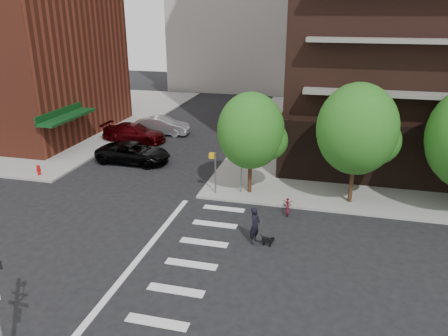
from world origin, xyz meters
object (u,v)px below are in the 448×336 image
object	(u,v)px
fire_hydrant	(39,169)
parked_car_maroon	(134,133)
parked_car_black	(133,153)
dog_walker	(255,225)
parked_car_silver	(162,126)
scooter	(288,204)

from	to	relation	value
fire_hydrant	parked_car_maroon	xyz separation A→B (m)	(2.69, 9.38, 0.24)
parked_car_black	dog_walker	size ratio (longest dim) A/B	2.94
parked_car_silver	dog_walker	xyz separation A→B (m)	(11.79, -17.37, 0.11)
parked_car_maroon	scooter	world-z (taller)	parked_car_maroon
parked_car_maroon	parked_car_silver	xyz separation A→B (m)	(1.42, 2.82, 0.03)
parked_car_silver	dog_walker	size ratio (longest dim) A/B	2.67
parked_car_maroon	dog_walker	distance (m)	19.65
parked_car_maroon	scooter	size ratio (longest dim) A/B	3.15
dog_walker	parked_car_silver	bearing A→B (deg)	51.62
fire_hydrant	dog_walker	xyz separation A→B (m)	(15.90, -5.16, 0.38)
fire_hydrant	parked_car_maroon	world-z (taller)	parked_car_maroon
parked_car_black	parked_car_silver	size ratio (longest dim) A/B	1.10
parked_car_silver	dog_walker	bearing A→B (deg)	-148.81
fire_hydrant	parked_car_maroon	bearing A→B (deg)	74.02
parked_car_maroon	scooter	xyz separation A→B (m)	(14.41, -10.68, -0.34)
parked_car_black	scooter	bearing A→B (deg)	-113.08
fire_hydrant	parked_car_black	distance (m)	6.61
fire_hydrant	parked_car_black	xyz separation A→B (m)	(5.00, 4.32, 0.21)
dog_walker	parked_car_black	bearing A→B (deg)	66.42
parked_car_black	parked_car_maroon	xyz separation A→B (m)	(-2.31, 5.06, 0.03)
scooter	fire_hydrant	bearing A→B (deg)	169.09
parked_car_black	parked_car_maroon	world-z (taller)	parked_car_maroon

